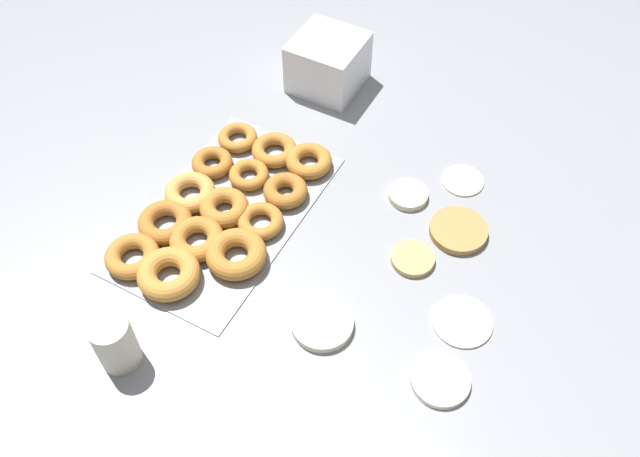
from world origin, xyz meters
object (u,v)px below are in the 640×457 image
object	(u,v)px
pancake_1	(458,231)
pancake_4	(440,380)
pancake_5	(413,259)
container_stack	(328,63)
pancake_0	(408,195)
donut_tray	(220,212)
pancake_6	(463,180)
paper_cup	(115,343)
pancake_2	(462,321)
pancake_3	(322,323)

from	to	relation	value
pancake_1	pancake_4	bearing A→B (deg)	15.94
pancake_5	container_stack	world-z (taller)	container_stack
pancake_0	pancake_4	distance (m)	0.41
donut_tray	pancake_5	bearing A→B (deg)	102.73
pancake_6	paper_cup	distance (m)	0.75
pancake_2	pancake_5	world-z (taller)	pancake_5
pancake_3	pancake_6	size ratio (longest dim) A/B	1.26
pancake_3	pancake_5	world-z (taller)	pancake_3
pancake_1	donut_tray	world-z (taller)	donut_tray
donut_tray	paper_cup	size ratio (longest dim) A/B	4.44
container_stack	paper_cup	bearing A→B (deg)	1.95
container_stack	pancake_6	bearing A→B (deg)	70.28
pancake_3	pancake_6	world-z (taller)	pancake_3
pancake_1	donut_tray	xyz separation A→B (m)	(0.19, -0.43, 0.01)
pancake_3	pancake_4	distance (m)	0.22
pancake_3	pancake_0	bearing A→B (deg)	178.07
pancake_4	paper_cup	size ratio (longest dim) A/B	0.91
pancake_5	paper_cup	bearing A→B (deg)	-39.90
pancake_5	pancake_6	xyz separation A→B (m)	(-0.24, 0.01, -0.00)
pancake_1	container_stack	size ratio (longest dim) A/B	0.74
pancake_1	paper_cup	xyz separation A→B (m)	(0.53, -0.41, 0.05)
pancake_3	pancake_6	xyz separation A→B (m)	(-0.44, 0.09, -0.00)
pancake_3	pancake_2	bearing A→B (deg)	119.99
pancake_5	donut_tray	bearing A→B (deg)	-77.27
pancake_3	container_stack	world-z (taller)	container_stack
pancake_0	paper_cup	world-z (taller)	paper_cup
pancake_0	pancake_3	distance (m)	0.35
donut_tray	paper_cup	world-z (taller)	paper_cup
pancake_6	container_stack	xyz separation A→B (m)	(-0.14, -0.39, 0.06)
container_stack	paper_cup	world-z (taller)	container_stack
pancake_1	pancake_6	xyz separation A→B (m)	(-0.13, -0.04, -0.00)
pancake_3	pancake_6	bearing A→B (deg)	167.94
pancake_2	donut_tray	xyz separation A→B (m)	(0.00, -0.51, 0.01)
pancake_0	pancake_6	bearing A→B (deg)	138.65
donut_tray	pancake_3	bearing A→B (deg)	67.75
pancake_6	paper_cup	bearing A→B (deg)	-28.95
pancake_0	pancake_6	size ratio (longest dim) A/B	0.92
pancake_4	pancake_5	xyz separation A→B (m)	(-0.21, -0.14, 0.00)
pancake_3	paper_cup	size ratio (longest dim) A/B	1.01
pancake_2	pancake_3	world-z (taller)	pancake_3
pancake_1	container_stack	world-z (taller)	container_stack
donut_tray	container_stack	world-z (taller)	container_stack
pancake_0	pancake_4	world-z (taller)	pancake_0
pancake_0	pancake_2	bearing A→B (deg)	42.33
pancake_4	paper_cup	world-z (taller)	paper_cup
pancake_1	paper_cup	world-z (taller)	paper_cup
paper_cup	pancake_0	bearing A→B (deg)	153.48
pancake_6	pancake_1	bearing A→B (deg)	17.27
pancake_3	container_stack	distance (m)	0.66
pancake_4	container_stack	xyz separation A→B (m)	(-0.58, -0.52, 0.06)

